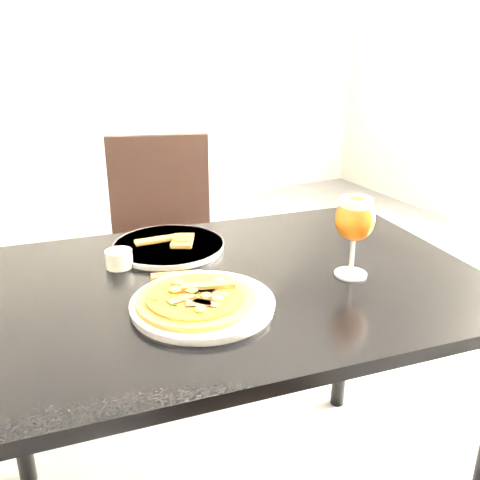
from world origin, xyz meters
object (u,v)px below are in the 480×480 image
pizza (197,298)px  beer_glass (355,219)px  dining_table (227,313)px  chair_far (163,244)px

pizza → beer_glass: (0.39, -0.01, 0.12)m
dining_table → beer_glass: beer_glass is taller
dining_table → pizza: bearing=-133.0°
pizza → beer_glass: bearing=-1.7°
dining_table → chair_far: bearing=88.5°
pizza → dining_table: bearing=39.9°
dining_table → beer_glass: size_ratio=6.60×
chair_far → pizza: chair_far is taller
dining_table → pizza: 0.19m
dining_table → chair_far: chair_far is taller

